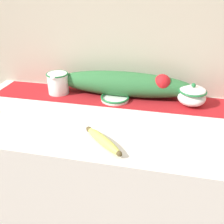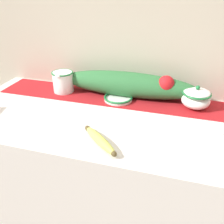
{
  "view_description": "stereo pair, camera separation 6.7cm",
  "coord_description": "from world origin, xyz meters",
  "px_view_note": "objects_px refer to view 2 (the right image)",
  "views": [
    {
      "loc": [
        0.19,
        -0.92,
        1.44
      ],
      "look_at": [
        -0.0,
        -0.04,
        0.96
      ],
      "focal_mm": 40.0,
      "sensor_mm": 36.0,
      "label": 1
    },
    {
      "loc": [
        0.25,
        -0.91,
        1.44
      ],
      "look_at": [
        -0.0,
        -0.04,
        0.96
      ],
      "focal_mm": 40.0,
      "sensor_mm": 36.0,
      "label": 2
    }
  ],
  "objects_px": {
    "small_dish": "(118,98)",
    "sugar_bowl": "(196,98)",
    "banana": "(100,140)",
    "spoon": "(222,132)",
    "cream_pitcher": "(63,81)"
  },
  "relations": [
    {
      "from": "small_dish",
      "to": "sugar_bowl",
      "type": "bearing_deg",
      "value": 3.83
    },
    {
      "from": "sugar_bowl",
      "to": "banana",
      "type": "bearing_deg",
      "value": -129.97
    },
    {
      "from": "small_dish",
      "to": "banana",
      "type": "bearing_deg",
      "value": -85.26
    },
    {
      "from": "sugar_bowl",
      "to": "small_dish",
      "type": "bearing_deg",
      "value": -176.17
    },
    {
      "from": "small_dish",
      "to": "banana",
      "type": "height_order",
      "value": "banana"
    },
    {
      "from": "sugar_bowl",
      "to": "spoon",
      "type": "bearing_deg",
      "value": -61.57
    },
    {
      "from": "banana",
      "to": "spoon",
      "type": "relative_size",
      "value": 0.96
    },
    {
      "from": "sugar_bowl",
      "to": "banana",
      "type": "distance_m",
      "value": 0.52
    },
    {
      "from": "sugar_bowl",
      "to": "spoon",
      "type": "height_order",
      "value": "sugar_bowl"
    },
    {
      "from": "cream_pitcher",
      "to": "small_dish",
      "type": "bearing_deg",
      "value": -4.77
    },
    {
      "from": "spoon",
      "to": "small_dish",
      "type": "bearing_deg",
      "value": -178.76
    },
    {
      "from": "sugar_bowl",
      "to": "cream_pitcher",
      "type": "bearing_deg",
      "value": 179.9
    },
    {
      "from": "cream_pitcher",
      "to": "banana",
      "type": "distance_m",
      "value": 0.52
    },
    {
      "from": "cream_pitcher",
      "to": "banana",
      "type": "xyz_separation_m",
      "value": [
        0.34,
        -0.4,
        -0.04
      ]
    },
    {
      "from": "cream_pitcher",
      "to": "small_dish",
      "type": "relative_size",
      "value": 0.92
    }
  ]
}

